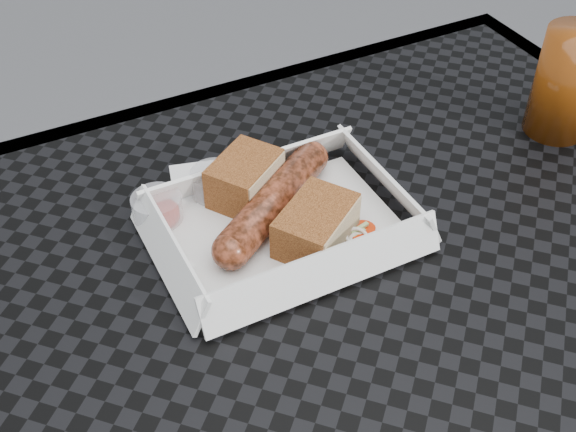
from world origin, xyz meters
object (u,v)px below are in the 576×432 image
at_px(drink_glass, 566,83).
at_px(food_tray, 283,231).
at_px(patio_table, 408,339).
at_px(bratwurst, 274,201).

bearing_deg(drink_glass, food_tray, -177.92).
relative_size(patio_table, bratwurst, 4.75).
bearing_deg(drink_glass, bratwurst, 178.29).
bearing_deg(patio_table, bratwurst, 117.40).
xyz_separation_m(food_tray, bratwurst, (0.00, 0.02, 0.02)).
xyz_separation_m(bratwurst, drink_glass, (0.36, -0.01, 0.04)).
bearing_deg(food_tray, bratwurst, 86.41).
bearing_deg(drink_glass, patio_table, -154.74).
relative_size(food_tray, bratwurst, 1.31).
distance_m(patio_table, bratwurst, 0.19).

